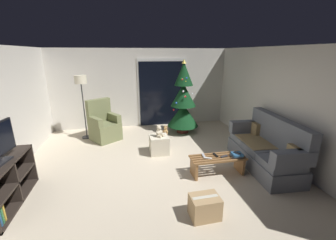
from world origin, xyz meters
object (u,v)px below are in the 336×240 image
(cell_phone, at_px, (237,153))
(armchair, at_px, (104,126))
(book_stack, at_px, (237,155))
(remote_graphite, at_px, (224,156))
(teddy_bear_honey_by_tree, at_px, (165,131))
(couch, at_px, (266,149))
(christmas_tree, at_px, (183,102))
(remote_black, at_px, (215,155))
(floor_lamp, at_px, (81,86))
(remote_silver, at_px, (204,155))
(coffee_table, at_px, (217,162))
(teddy_bear_cream, at_px, (159,132))
(media_shelf, at_px, (1,188))
(ottoman, at_px, (159,145))
(cardboard_box_taped_mid_floor, at_px, (205,207))
(remote_white, at_px, (208,158))

(cell_phone, bearing_deg, armchair, 115.54)
(book_stack, height_order, cell_phone, cell_phone)
(remote_graphite, height_order, teddy_bear_honey_by_tree, remote_graphite)
(couch, height_order, christmas_tree, christmas_tree)
(remote_graphite, bearing_deg, remote_black, 41.66)
(couch, distance_m, floor_lamp, 4.88)
(remote_black, height_order, teddy_bear_honey_by_tree, remote_black)
(remote_graphite, bearing_deg, floor_lamp, 32.03)
(remote_silver, bearing_deg, floor_lamp, 142.99)
(remote_silver, distance_m, floor_lamp, 3.81)
(coffee_table, xyz_separation_m, teddy_bear_cream, (-0.98, 1.19, 0.30))
(media_shelf, bearing_deg, couch, 4.04)
(remote_graphite, relative_size, christmas_tree, 0.07)
(media_shelf, relative_size, ottoman, 3.18)
(book_stack, xyz_separation_m, teddy_bear_honey_by_tree, (-0.96, 2.47, -0.30))
(teddy_bear_cream, bearing_deg, ottoman, 129.56)
(armchair, height_order, teddy_bear_cream, armchair)
(christmas_tree, distance_m, cardboard_box_taped_mid_floor, 3.76)
(couch, relative_size, remote_black, 12.74)
(cardboard_box_taped_mid_floor, bearing_deg, coffee_table, 58.20)
(remote_black, height_order, cell_phone, cell_phone)
(coffee_table, height_order, media_shelf, media_shelf)
(remote_black, distance_m, ottoman, 1.50)
(couch, bearing_deg, teddy_bear_cream, 152.55)
(ottoman, xyz_separation_m, cardboard_box_taped_mid_floor, (0.30, -2.30, -0.05))
(remote_silver, bearing_deg, book_stack, -7.82)
(armchair, bearing_deg, cell_phone, -42.46)
(remote_graphite, bearing_deg, book_stack, -118.40)
(remote_silver, height_order, cell_phone, cell_phone)
(remote_white, xyz_separation_m, ottoman, (-0.76, 1.24, -0.17))
(remote_graphite, height_order, cardboard_box_taped_mid_floor, remote_graphite)
(remote_black, relative_size, christmas_tree, 0.07)
(remote_white, xyz_separation_m, armchair, (-2.12, 2.44, 0.01))
(remote_white, xyz_separation_m, media_shelf, (-3.48, -0.22, -0.04))
(teddy_bear_honey_by_tree, height_order, cardboard_box_taped_mid_floor, cardboard_box_taped_mid_floor)
(remote_graphite, bearing_deg, ottoman, 25.88)
(remote_graphite, xyz_separation_m, media_shelf, (-3.83, -0.23, -0.04))
(remote_black, distance_m, media_shelf, 3.70)
(remote_white, xyz_separation_m, remote_graphite, (0.35, 0.01, 0.00))
(media_shelf, bearing_deg, teddy_bear_honey_by_tree, 40.45)
(ottoman, height_order, teddy_bear_cream, teddy_bear_cream)
(book_stack, distance_m, floor_lamp, 4.36)
(remote_white, height_order, remote_black, same)
(coffee_table, xyz_separation_m, floor_lamp, (-2.87, 2.63, 1.25))
(couch, height_order, armchair, armchair)
(christmas_tree, bearing_deg, teddy_bear_honey_by_tree, -168.60)
(floor_lamp, distance_m, teddy_bear_cream, 2.56)
(armchair, xyz_separation_m, media_shelf, (-1.36, -2.66, -0.05))
(book_stack, xyz_separation_m, christmas_tree, (-0.39, 2.59, 0.54))
(coffee_table, xyz_separation_m, cell_phone, (0.36, -0.08, 0.21))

